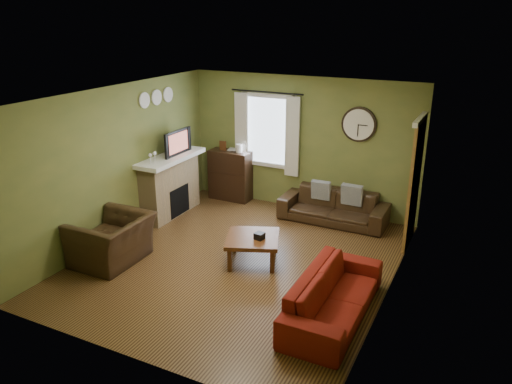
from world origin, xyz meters
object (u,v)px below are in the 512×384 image
at_px(armchair, 112,240).
at_px(coffee_table, 253,249).
at_px(sofa_brown, 333,207).
at_px(sofa_red, 334,296).
at_px(bookshelf, 230,175).

distance_m(armchair, coffee_table, 2.20).
bearing_deg(armchair, coffee_table, 114.80).
xyz_separation_m(sofa_brown, coffee_table, (-0.63, -2.11, -0.08)).
relative_size(sofa_brown, sofa_red, 0.98).
height_order(sofa_brown, armchair, armchair).
height_order(sofa_red, armchair, armchair).
relative_size(sofa_brown, coffee_table, 2.47).
xyz_separation_m(bookshelf, coffee_table, (1.67, -2.31, -0.30)).
distance_m(bookshelf, sofa_brown, 2.32).
bearing_deg(sofa_brown, bookshelf, 174.96).
relative_size(bookshelf, sofa_red, 0.51).
height_order(sofa_brown, coffee_table, sofa_brown).
bearing_deg(sofa_red, sofa_brown, 18.04).
xyz_separation_m(sofa_red, armchair, (-3.57, -0.09, 0.07)).
bearing_deg(sofa_brown, coffee_table, -106.54).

